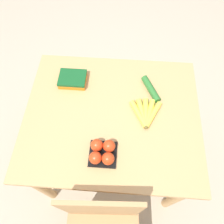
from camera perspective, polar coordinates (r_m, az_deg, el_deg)
The scene contains 6 objects.
ground_plane at distance 1.97m, azimuth 0.00°, elevation -11.11°, with size 12.00×12.00×0.00m, color #B7A88E.
dining_table at distance 1.38m, azimuth 0.00°, elevation -3.07°, with size 1.02×0.86×0.76m.
banana_bunch at distance 1.27m, azimuth 8.82°, elevation -0.44°, with size 0.19×0.19×0.03m.
tomato_pack at distance 1.14m, azimuth -2.45°, elevation -10.44°, with size 0.15×0.15×0.08m.
carrot_bag at distance 1.40m, azimuth -10.26°, elevation 8.52°, with size 0.17×0.13×0.05m.
cucumber_near at distance 1.36m, azimuth 10.10°, elevation 5.98°, with size 0.12×0.19×0.04m.
Camera 1 is at (-0.04, 0.60, 1.88)m, focal length 35.00 mm.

